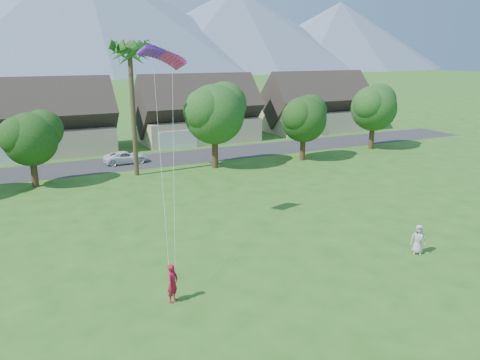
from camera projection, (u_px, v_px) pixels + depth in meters
ground at (337, 312)px, 21.25m from camera, size 500.00×500.00×0.00m
street at (143, 161)px, 50.68m from camera, size 90.00×7.00×0.01m
kite_flyer at (173, 283)px, 21.97m from camera, size 0.82×0.81×1.91m
watcher at (418, 239)px, 27.28m from camera, size 1.02×0.99×1.76m
parked_car at (126, 157)px, 49.75m from camera, size 4.70×2.31×1.28m
mountain_ridge at (46, 17)px, 243.12m from camera, size 540.00×240.00×70.00m
houses_row at (126, 119)px, 57.78m from camera, size 72.75×8.19×8.86m
tree_row at (145, 125)px, 43.64m from camera, size 62.27×6.67×8.45m
fan_palm at (129, 48)px, 41.96m from camera, size 3.00×3.00×13.80m
parafoil_kite at (162, 54)px, 28.32m from camera, size 3.04×1.27×0.50m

